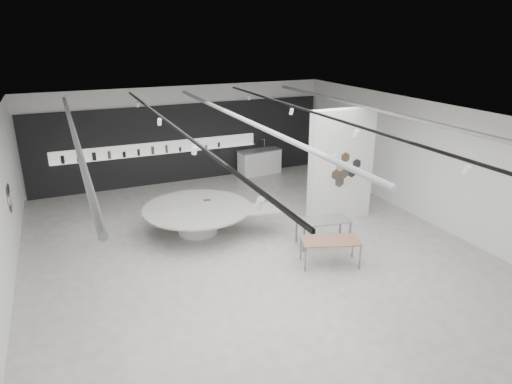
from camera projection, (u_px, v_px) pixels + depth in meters
name	position (u px, v px, depth m)	size (l,w,h in m)	color
room	(248.00, 181.00, 12.06)	(12.02, 14.02, 3.82)	beige
back_wall_display	(182.00, 144.00, 18.22)	(11.80, 0.27, 3.10)	black
partition_column	(341.00, 166.00, 14.37)	(2.20, 0.38, 3.60)	white
display_island	(200.00, 216.00, 13.77)	(4.40, 3.85, 0.83)	white
sample_table_wood	(330.00, 242.00, 11.86)	(1.66, 1.20, 0.70)	#8A5D47
sample_table_stone	(323.00, 222.00, 12.99)	(1.57, 0.96, 0.76)	slate
kitchen_counter	(260.00, 162.00, 19.43)	(1.92, 0.94, 1.45)	white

